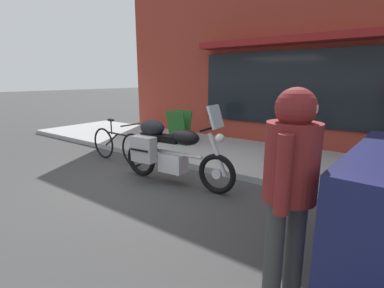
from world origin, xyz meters
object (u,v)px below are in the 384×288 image
sandwich_board_sign (179,127)px  pedestrian_walking (290,177)px  parked_bicycle (117,145)px  touring_motorcycle (168,149)px

sandwich_board_sign → pedestrian_walking: bearing=-42.4°
parked_bicycle → pedestrian_walking: pedestrian_walking is taller
parked_bicycle → sandwich_board_sign: (0.31, 1.75, 0.18)m
parked_bicycle → pedestrian_walking: bearing=-23.9°
touring_motorcycle → pedestrian_walking: pedestrian_walking is taller
parked_bicycle → pedestrian_walking: (4.31, -1.91, 0.72)m
pedestrian_walking → parked_bicycle: bearing=156.1°
parked_bicycle → touring_motorcycle: bearing=-10.2°
parked_bicycle → pedestrian_walking: 4.77m
pedestrian_walking → sandwich_board_sign: size_ratio=1.99×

